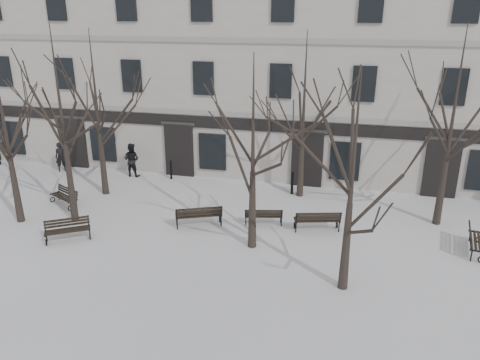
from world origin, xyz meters
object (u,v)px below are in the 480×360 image
(bench_3, at_px, (65,196))
(tree_1, at_px, (60,102))
(tree_2, at_px, (253,132))
(tree_0, at_px, (2,115))
(bench_0, at_px, (67,229))
(bench_4, at_px, (317,220))
(tree_3, at_px, (354,158))
(bench_1, at_px, (199,215))
(bench_2, at_px, (264,216))
(bench_5, at_px, (475,240))

(bench_3, bearing_deg, tree_1, -18.91)
(tree_2, relative_size, bench_3, 4.27)
(tree_0, xyz_separation_m, bench_3, (0.88, 2.06, -4.27))
(bench_0, bearing_deg, bench_4, -14.34)
(tree_1, distance_m, bench_3, 5.14)
(tree_0, distance_m, tree_1, 2.39)
(tree_3, bearing_deg, tree_1, 167.01)
(bench_1, distance_m, bench_4, 4.99)
(bench_1, relative_size, bench_2, 1.22)
(tree_2, xyz_separation_m, bench_5, (8.35, 1.59, -4.13))
(tree_0, distance_m, bench_0, 5.33)
(bench_2, relative_size, bench_5, 0.89)
(bench_5, bearing_deg, bench_1, 101.64)
(bench_4, bearing_deg, bench_0, 2.83)
(tree_2, relative_size, bench_4, 3.71)
(tree_0, bearing_deg, bench_3, 66.81)
(tree_0, xyz_separation_m, bench_5, (18.70, 1.68, -4.23))
(tree_0, height_order, bench_5, tree_0)
(tree_1, xyz_separation_m, tree_3, (11.67, -2.69, -0.68))
(tree_3, bearing_deg, tree_0, 171.77)
(bench_0, bearing_deg, bench_1, -5.45)
(tree_1, height_order, bench_3, tree_1)
(bench_0, bearing_deg, bench_5, -22.27)
(bench_2, distance_m, bench_3, 9.55)
(tree_0, distance_m, bench_1, 8.93)
(tree_0, relative_size, bench_1, 3.67)
(tree_1, distance_m, tree_2, 8.16)
(bench_2, bearing_deg, tree_2, 75.17)
(bench_2, distance_m, bench_4, 2.28)
(bench_0, xyz_separation_m, bench_2, (7.39, 3.18, -0.04))
(tree_3, xyz_separation_m, bench_0, (-10.86, 0.92, -4.06))
(tree_3, relative_size, bench_0, 4.09)
(tree_2, xyz_separation_m, bench_1, (-2.58, 1.22, -4.08))
(tree_2, height_order, bench_3, tree_2)
(tree_2, bearing_deg, bench_1, 154.73)
(tree_0, height_order, tree_2, tree_0)
(bench_0, relative_size, bench_4, 0.89)
(tree_1, distance_m, bench_0, 5.13)
(bench_0, distance_m, bench_4, 10.16)
(tree_1, bearing_deg, bench_3, 134.49)
(tree_2, bearing_deg, bench_3, 168.27)
(tree_3, distance_m, bench_0, 11.63)
(tree_0, bearing_deg, bench_2, 11.34)
(bench_5, bearing_deg, bench_2, 96.84)
(bench_0, xyz_separation_m, bench_3, (-2.16, 3.15, -0.02))
(tree_1, bearing_deg, tree_2, -4.15)
(bench_0, height_order, bench_4, bench_4)
(tree_3, distance_m, bench_3, 14.24)
(bench_0, relative_size, bench_3, 1.03)
(tree_2, height_order, bench_4, tree_2)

